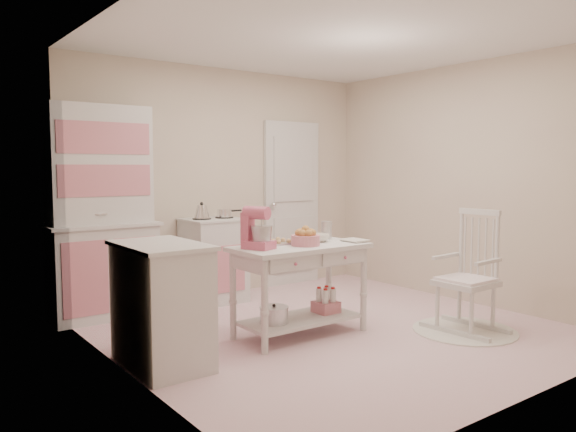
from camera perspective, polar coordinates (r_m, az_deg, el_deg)
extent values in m
plane|color=#C67C90|center=(5.23, 4.55, -11.41)|extent=(3.80, 3.80, 0.00)
cube|color=white|center=(5.14, 4.76, 17.59)|extent=(3.80, 3.80, 0.04)
cube|color=beige|center=(6.57, -6.40, 3.42)|extent=(3.80, 0.04, 2.60)
cube|color=beige|center=(3.81, 23.91, 1.91)|extent=(3.80, 0.04, 2.60)
cube|color=beige|center=(4.03, -16.08, 2.28)|extent=(0.04, 3.80, 2.60)
cube|color=beige|center=(6.44, 17.46, 3.19)|extent=(0.04, 3.80, 2.60)
cube|color=silver|center=(7.08, 0.39, 1.30)|extent=(0.82, 0.05, 2.04)
cube|color=silver|center=(5.73, -18.40, 0.37)|extent=(1.06, 0.50, 2.08)
cube|color=silver|center=(6.24, -7.55, -4.43)|extent=(0.62, 0.57, 0.92)
cube|color=silver|center=(4.31, -12.71, -8.79)|extent=(0.54, 0.84, 0.92)
cylinder|color=white|center=(5.40, 17.49, -11.04)|extent=(0.92, 0.92, 0.01)
cube|color=silver|center=(5.28, 17.65, -5.35)|extent=(0.53, 0.75, 1.10)
cube|color=silver|center=(4.96, 1.23, -7.55)|extent=(1.20, 0.60, 0.80)
cube|color=#CB5574|center=(4.64, -3.00, -1.28)|extent=(0.29, 0.34, 0.34)
cube|color=silver|center=(4.94, -1.42, -2.79)|extent=(0.34, 0.24, 0.02)
cylinder|color=#D17887|center=(4.86, 1.79, -2.48)|extent=(0.25, 0.25, 0.09)
imported|color=silver|center=(5.11, 2.98, -2.23)|extent=(0.22, 0.22, 0.07)
cylinder|color=silver|center=(5.28, 3.93, -1.46)|extent=(0.10, 0.10, 0.17)
imported|color=silver|center=(5.09, 6.07, -2.56)|extent=(0.18, 0.24, 0.02)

